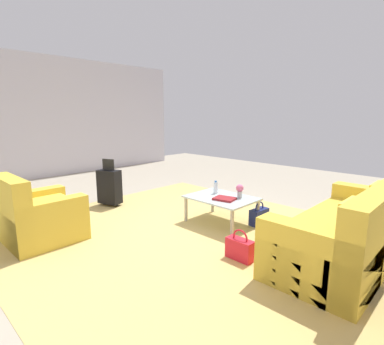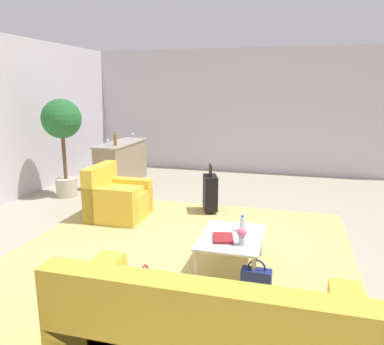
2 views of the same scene
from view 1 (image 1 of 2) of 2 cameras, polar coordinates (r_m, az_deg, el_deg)
The scene contains 12 objects.
ground_plane at distance 4.54m, azimuth -2.49°, elevation -9.93°, with size 12.00×12.00×0.00m, color #A89E89.
wall_right at distance 8.66m, azimuth -26.55°, elevation 9.38°, with size 0.12×8.00×3.10m, color silver.
area_rug at distance 4.01m, azimuth 1.40°, elevation -12.75°, with size 5.20×4.40×0.01m, color tan.
couch at distance 3.84m, azimuth 28.43°, elevation -10.32°, with size 0.94×2.23×0.92m.
armchair at distance 4.38m, azimuth -27.48°, elevation -7.81°, with size 0.90×0.88×0.89m.
coffee_table at distance 4.52m, azimuth 5.63°, elevation -5.28°, with size 0.98×0.73×0.41m.
water_bottle at distance 4.68m, azimuth 4.52°, elevation -2.88°, with size 0.06×0.06×0.20m.
coffee_table_book at distance 4.37m, azimuth 6.22°, elevation -4.98°, with size 0.30×0.23×0.03m, color maroon.
flower_vase at distance 4.46m, azimuth 9.09°, elevation -3.28°, with size 0.11×0.11×0.21m.
suitcase_black at distance 5.56m, azimuth -15.45°, elevation -2.54°, with size 0.45×0.34×0.85m.
handbag_red at distance 3.53m, azimuth 9.11°, elevation -14.12°, with size 0.32×0.14×0.36m.
handbag_navy at distance 4.62m, azimuth 12.64°, elevation -8.13°, with size 0.16×0.33×0.36m.
Camera 1 is at (-3.10, 2.90, 1.62)m, focal length 28.00 mm.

